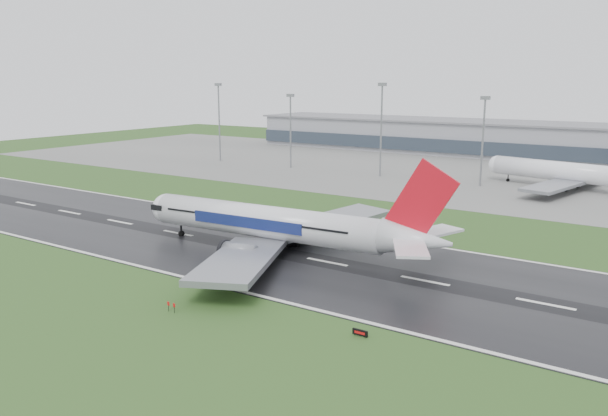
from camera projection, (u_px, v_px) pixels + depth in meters
The scene contains 11 objects.
ground at pixel (246, 247), 125.68m from camera, with size 520.00×520.00×0.00m, color #25471A.
runway at pixel (246, 246), 125.67m from camera, with size 400.00×45.00×0.10m, color black.
apron at pixel (452, 172), 227.59m from camera, with size 400.00×130.00×0.08m, color slate.
terminal at pixel (498, 140), 274.95m from camera, with size 240.00×36.00×15.00m, color gray.
main_airliner at pixel (284, 204), 118.77m from camera, with size 68.17×64.93×20.13m, color silver, non-canonical shape.
parked_airliner at pixel (573, 162), 189.15m from camera, with size 60.30×56.15×17.68m, color white, non-canonical shape.
runway_sign at pixel (360, 333), 81.55m from camera, with size 2.30×0.26×1.04m, color black, non-canonical shape.
floodmast_0 at pixel (219, 124), 255.11m from camera, with size 0.64×0.64×31.94m, color gray.
floodmast_1 at pixel (291, 133), 235.49m from camera, with size 0.64×0.64×27.93m, color gray.
floodmast_2 at pixel (381, 132), 213.70m from camera, with size 0.64×0.64×32.30m, color gray.
floodmast_3 at pixel (483, 144), 194.33m from camera, with size 0.64×0.64×28.19m, color gray.
Camera 1 is at (77.02, -94.30, 34.43)m, focal length 35.24 mm.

